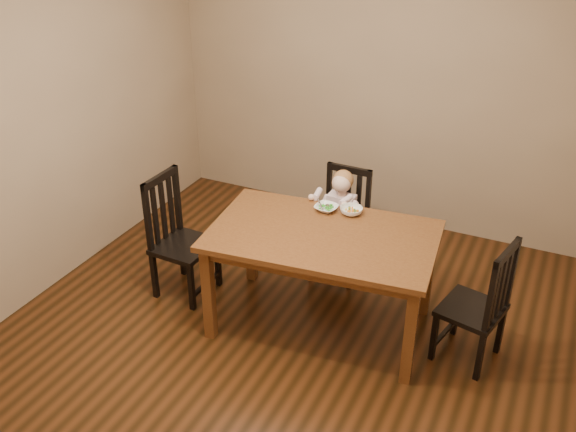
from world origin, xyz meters
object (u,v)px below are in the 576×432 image
at_px(chair_child, 342,225).
at_px(bowl_peas, 326,208).
at_px(dining_table, 322,245).
at_px(toddler, 340,214).
at_px(chair_right, 479,306).
at_px(bowl_veg, 351,211).
at_px(chair_left, 179,238).

relative_size(chair_child, bowl_peas, 5.55).
relative_size(dining_table, toddler, 3.35).
xyz_separation_m(chair_right, bowl_veg, (-1.01, 0.25, 0.36)).
height_order(dining_table, bowl_veg, bowl_veg).
bearing_deg(chair_left, dining_table, 95.24).
xyz_separation_m(chair_left, bowl_veg, (1.25, 0.41, 0.33)).
bearing_deg(chair_right, bowl_peas, 91.94).
xyz_separation_m(chair_child, chair_right, (1.22, -0.64, 0.01)).
height_order(chair_child, bowl_peas, chair_child).
bearing_deg(chair_left, toddler, 127.93).
distance_m(chair_left, toddler, 1.29).
distance_m(chair_child, chair_left, 1.31).
relative_size(chair_child, bowl_veg, 5.54).
xyz_separation_m(dining_table, chair_child, (-0.13, 0.73, -0.25)).
relative_size(dining_table, chair_right, 1.77).
distance_m(dining_table, chair_child, 0.79).
distance_m(chair_child, chair_right, 1.38).
distance_m(bowl_peas, bowl_veg, 0.19).
xyz_separation_m(chair_right, bowl_peas, (-1.20, 0.23, 0.35)).
xyz_separation_m(chair_child, bowl_peas, (0.02, -0.41, 0.36)).
xyz_separation_m(chair_child, toddler, (-0.00, -0.05, 0.13)).
bearing_deg(chair_left, bowl_veg, 110.38).
bearing_deg(bowl_peas, toddler, 93.71).
bearing_deg(dining_table, chair_right, 4.89).
distance_m(chair_child, bowl_veg, 0.57).
xyz_separation_m(chair_left, bowl_peas, (1.07, 0.38, 0.32)).
relative_size(chair_right, toddler, 1.90).
height_order(chair_right, toddler, chair_right).
xyz_separation_m(bowl_peas, bowl_veg, (0.18, 0.03, 0.01)).
height_order(toddler, bowl_veg, bowl_veg).
relative_size(chair_child, chair_right, 0.98).
bearing_deg(dining_table, chair_child, 99.92).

